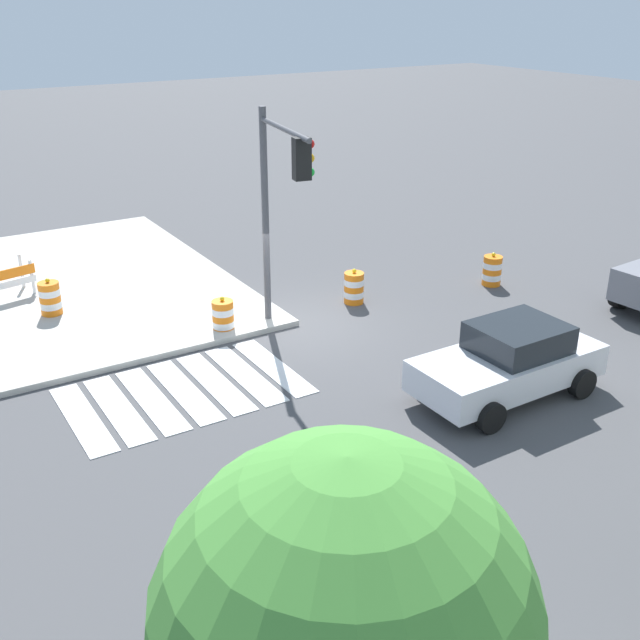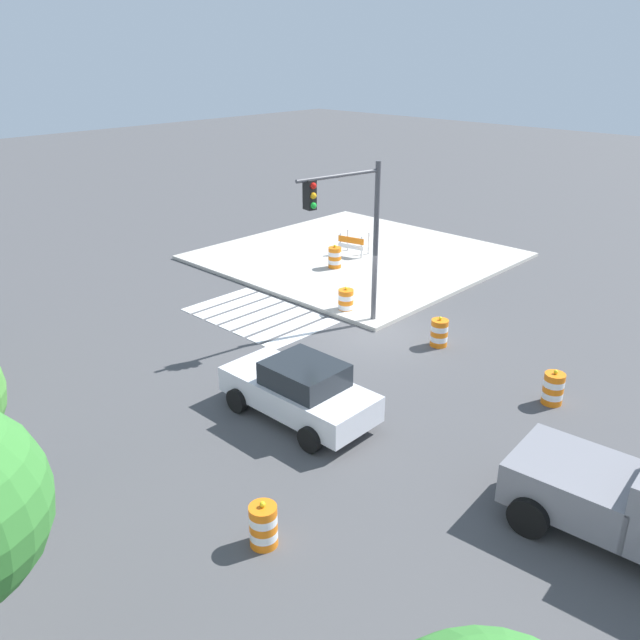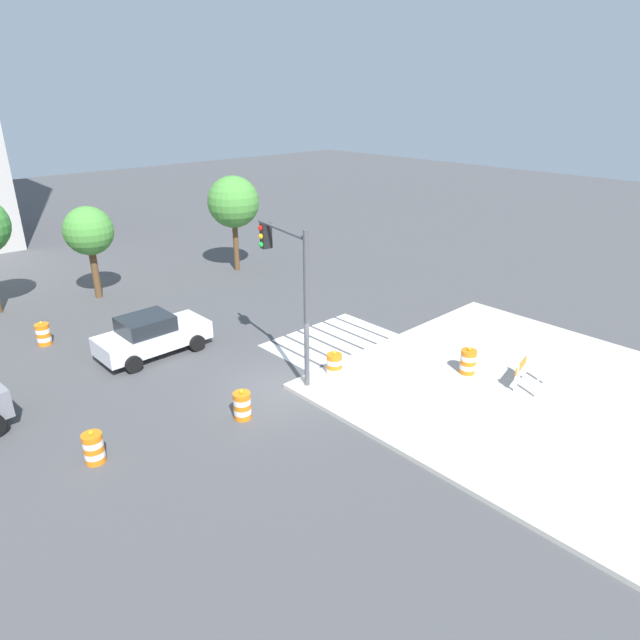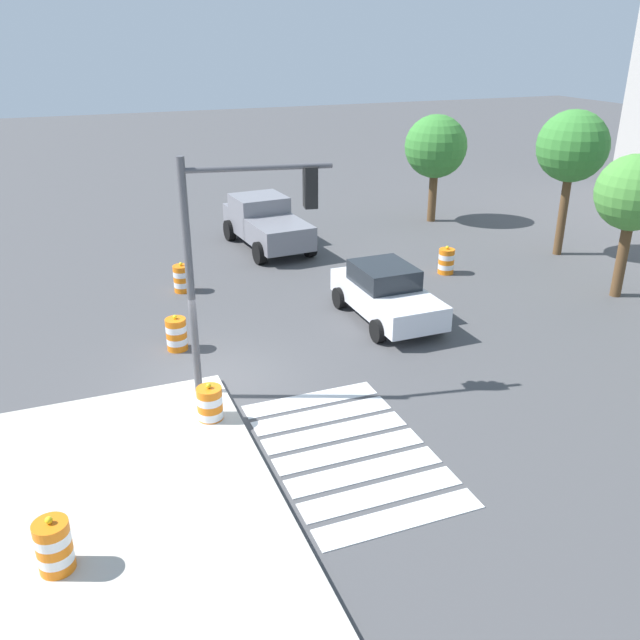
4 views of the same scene
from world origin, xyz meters
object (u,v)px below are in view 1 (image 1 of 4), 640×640
at_px(sports_car, 510,361).
at_px(traffic_barrel_on_sidewalk, 50,298).
at_px(street_tree_streetside_near, 344,627).
at_px(traffic_barrel_median_near, 223,317).
at_px(traffic_barrel_median_far, 492,271).
at_px(construction_barricade, 11,278).
at_px(traffic_light_pole, 279,188).
at_px(traffic_barrel_crosswalk_end, 354,288).

xyz_separation_m(sports_car, traffic_barrel_on_sidewalk, (7.47, -9.54, -0.21)).
height_order(sports_car, street_tree_streetside_near, street_tree_streetside_near).
bearing_deg(traffic_barrel_median_near, sports_car, 122.04).
bearing_deg(traffic_barrel_on_sidewalk, street_tree_streetside_near, 85.09).
xyz_separation_m(traffic_barrel_median_far, construction_barricade, (12.59, -6.17, 0.27)).
distance_m(construction_barricade, traffic_light_pole, 8.83).
height_order(sports_car, construction_barricade, sports_car).
bearing_deg(traffic_light_pole, street_tree_streetside_near, 63.19).
height_order(sports_car, traffic_barrel_median_far, sports_car).
relative_size(sports_car, traffic_barrel_crosswalk_end, 4.23).
xyz_separation_m(traffic_barrel_median_far, street_tree_streetside_near, (13.38, 12.19, 3.46)).
relative_size(construction_barricade, traffic_light_pole, 0.25).
bearing_deg(traffic_barrel_median_far, sports_car, 49.43).
height_order(traffic_barrel_median_far, construction_barricade, construction_barricade).
bearing_deg(traffic_barrel_median_near, construction_barricade, -51.15).
distance_m(construction_barricade, street_tree_streetside_near, 18.65).
relative_size(traffic_barrel_crosswalk_end, construction_barricade, 0.74).
distance_m(sports_car, construction_barricade, 14.00).
bearing_deg(construction_barricade, street_tree_streetside_near, 87.51).
bearing_deg(street_tree_streetside_near, traffic_barrel_on_sidewalk, -94.91).
distance_m(traffic_barrel_median_near, traffic_barrel_median_far, 8.47).
relative_size(traffic_barrel_on_sidewalk, construction_barricade, 0.74).
xyz_separation_m(traffic_barrel_crosswalk_end, traffic_barrel_median_near, (4.06, -0.01, 0.00)).
height_order(traffic_barrel_on_sidewalk, traffic_light_pole, traffic_light_pole).
distance_m(traffic_barrel_median_far, traffic_barrel_on_sidewalk, 12.71).
bearing_deg(traffic_light_pole, traffic_barrel_median_near, -45.49).
bearing_deg(traffic_light_pole, sports_car, 118.66).
bearing_deg(traffic_barrel_median_far, street_tree_streetside_near, 42.32).
xyz_separation_m(traffic_barrel_median_near, traffic_barrel_on_sidewalk, (3.55, -3.29, 0.15)).
xyz_separation_m(traffic_barrel_crosswalk_end, traffic_barrel_median_far, (-4.36, 0.98, 0.00)).
relative_size(traffic_barrel_crosswalk_end, traffic_barrel_median_near, 1.00).
height_order(sports_car, traffic_barrel_median_near, sports_car).
xyz_separation_m(traffic_barrel_on_sidewalk, street_tree_streetside_near, (1.41, 16.47, 3.31)).
bearing_deg(construction_barricade, sports_car, 125.27).
bearing_deg(traffic_barrel_median_far, construction_barricade, -26.10).
height_order(traffic_barrel_median_far, street_tree_streetside_near, street_tree_streetside_near).
xyz_separation_m(traffic_barrel_median_near, street_tree_streetside_near, (4.97, 13.18, 3.46)).
relative_size(traffic_barrel_median_near, traffic_light_pole, 0.19).
distance_m(traffic_barrel_median_near, traffic_barrel_on_sidewalk, 4.85).
height_order(traffic_barrel_median_far, traffic_light_pole, traffic_light_pole).
distance_m(traffic_barrel_median_near, construction_barricade, 6.65).
distance_m(traffic_barrel_crosswalk_end, street_tree_streetside_near, 16.33).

